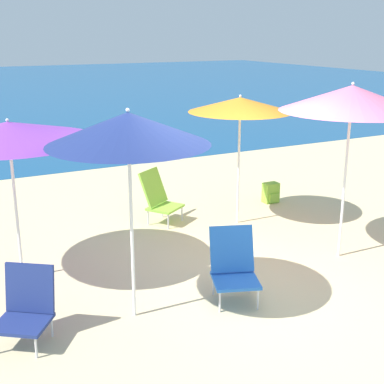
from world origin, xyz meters
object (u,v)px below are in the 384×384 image
(backpack_lime, at_px, (271,193))
(beach_umbrella_purple, at_px, (8,131))
(beach_umbrella_orange, at_px, (240,105))
(beach_umbrella_pink, at_px, (352,98))
(beach_chair_navy, at_px, (26,305))
(beach_umbrella_navy, at_px, (128,129))
(beach_chair_lime, at_px, (159,196))
(beach_chair_blue, at_px, (233,264))

(backpack_lime, bearing_deg, beach_umbrella_purple, -166.54)
(beach_umbrella_orange, bearing_deg, beach_umbrella_pink, -73.76)
(beach_umbrella_purple, bearing_deg, beach_chair_navy, -98.27)
(beach_umbrella_navy, relative_size, beach_chair_navy, 2.97)
(backpack_lime, bearing_deg, beach_chair_lime, -179.92)
(beach_umbrella_navy, bearing_deg, beach_chair_navy, 177.07)
(beach_umbrella_navy, bearing_deg, beach_chair_blue, -6.63)
(beach_chair_lime, bearing_deg, backpack_lime, -33.55)
(beach_umbrella_orange, height_order, beach_chair_navy, beach_umbrella_orange)
(beach_umbrella_navy, xyz_separation_m, beach_chair_lime, (1.48, 2.65, -1.64))
(beach_umbrella_purple, xyz_separation_m, beach_umbrella_navy, (0.91, -1.54, 0.20))
(beach_chair_navy, distance_m, backpack_lime, 5.50)
(beach_umbrella_navy, bearing_deg, beach_chair_lime, 60.70)
(beach_umbrella_navy, relative_size, backpack_lime, 6.24)
(beach_umbrella_pink, distance_m, backpack_lime, 3.21)
(beach_umbrella_purple, bearing_deg, beach_umbrella_navy, -59.49)
(beach_umbrella_pink, distance_m, beach_chair_lime, 3.42)
(beach_chair_navy, bearing_deg, beach_umbrella_navy, 33.00)
(beach_chair_blue, bearing_deg, beach_umbrella_pink, 30.25)
(beach_umbrella_purple, xyz_separation_m, beach_chair_lime, (2.39, 1.11, -1.44))
(backpack_lime, bearing_deg, beach_umbrella_navy, -144.57)
(beach_umbrella_pink, bearing_deg, beach_umbrella_orange, 106.24)
(beach_umbrella_pink, relative_size, beach_chair_navy, 3.11)
(beach_umbrella_purple, relative_size, beach_chair_lime, 2.45)
(beach_umbrella_pink, xyz_separation_m, beach_umbrella_navy, (-3.13, -0.21, -0.11))
(beach_umbrella_navy, height_order, beach_chair_navy, beach_umbrella_navy)
(beach_umbrella_purple, bearing_deg, beach_umbrella_orange, 7.62)
(beach_umbrella_navy, height_order, backpack_lime, beach_umbrella_navy)
(beach_umbrella_orange, xyz_separation_m, beach_chair_lime, (-1.12, 0.64, -1.49))
(beach_chair_blue, xyz_separation_m, beach_chair_lime, (0.30, 2.78, 0.02))
(beach_chair_lime, bearing_deg, beach_umbrella_pink, -89.70)
(beach_chair_navy, bearing_deg, backpack_lime, 64.06)
(beach_umbrella_pink, distance_m, beach_chair_blue, 2.65)
(beach_umbrella_orange, distance_m, beach_umbrella_navy, 3.29)
(beach_umbrella_navy, height_order, beach_chair_lime, beach_umbrella_navy)
(beach_umbrella_orange, distance_m, beach_chair_lime, 1.96)
(beach_umbrella_orange, height_order, beach_umbrella_pink, beach_umbrella_pink)
(beach_umbrella_orange, relative_size, beach_umbrella_purple, 0.99)
(beach_umbrella_pink, relative_size, beach_umbrella_navy, 1.05)
(beach_chair_blue, xyz_separation_m, backpack_lime, (2.54, 2.79, -0.24))
(backpack_lime, bearing_deg, beach_umbrella_orange, -150.38)
(beach_umbrella_orange, bearing_deg, beach_umbrella_navy, -142.29)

